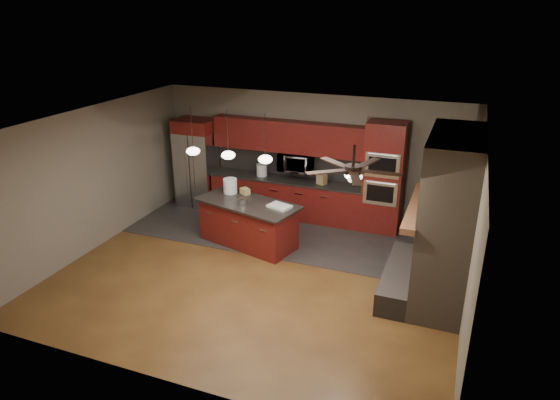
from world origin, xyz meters
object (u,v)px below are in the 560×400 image
at_px(white_bucket, 230,186).
at_px(cardboard_box, 245,191).
at_px(oven_tower, 384,178).
at_px(counter_box, 322,179).
at_px(kitchen_island, 248,223).
at_px(paint_can, 242,202).
at_px(counter_bucket, 262,170).
at_px(paint_tray, 280,206).
at_px(refrigerator, 197,163).
at_px(microwave, 296,162).

distance_m(white_bucket, cardboard_box, 0.33).
xyz_separation_m(oven_tower, counter_box, (-1.33, -0.04, -0.18)).
height_order(kitchen_island, paint_can, paint_can).
bearing_deg(kitchen_island, counter_bucket, 117.91).
distance_m(oven_tower, counter_bucket, 2.78).
bearing_deg(counter_bucket, cardboard_box, -82.85).
distance_m(paint_tray, counter_bucket, 2.01).
bearing_deg(refrigerator, kitchen_island, -37.83).
xyz_separation_m(kitchen_island, counter_bucket, (-0.40, 1.67, 0.57)).
bearing_deg(oven_tower, white_bucket, -156.04).
bearing_deg(microwave, white_bucket, -125.21).
relative_size(microwave, kitchen_island, 0.32).
height_order(microwave, refrigerator, refrigerator).
bearing_deg(counter_bucket, paint_tray, -57.27).
height_order(microwave, cardboard_box, microwave).
xyz_separation_m(oven_tower, paint_can, (-2.43, -1.82, -0.21)).
bearing_deg(kitchen_island, white_bucket, 161.92).
xyz_separation_m(refrigerator, paint_tray, (2.73, -1.61, -0.11)).
bearing_deg(white_bucket, refrigerator, 140.40).
relative_size(microwave, counter_box, 3.34).
bearing_deg(paint_can, cardboard_box, 108.95).
bearing_deg(refrigerator, cardboard_box, -33.36).
bearing_deg(counter_box, refrigerator, -154.57).
xyz_separation_m(paint_tray, cardboard_box, (-0.93, 0.42, 0.04)).
bearing_deg(paint_can, refrigerator, 138.83).
bearing_deg(cardboard_box, paint_tray, 10.68).
height_order(paint_tray, counter_box, counter_box).
distance_m(white_bucket, paint_can, 0.73).
distance_m(paint_can, counter_bucket, 1.86).
xyz_separation_m(microwave, refrigerator, (-2.45, -0.13, -0.25)).
bearing_deg(cardboard_box, kitchen_island, -23.97).
height_order(oven_tower, paint_tray, oven_tower).
bearing_deg(counter_box, oven_tower, 26.69).
relative_size(cardboard_box, counter_box, 0.89).
height_order(microwave, paint_tray, microwave).
bearing_deg(white_bucket, oven_tower, 23.96).
relative_size(paint_tray, counter_box, 1.99).
distance_m(kitchen_island, paint_tray, 0.84).
bearing_deg(microwave, cardboard_box, -116.03).
distance_m(cardboard_box, counter_bucket, 1.28).
height_order(counter_bucket, counter_box, counter_bucket).
bearing_deg(white_bucket, counter_bucket, 83.15).
bearing_deg(cardboard_box, counter_box, 78.58).
distance_m(oven_tower, kitchen_island, 2.99).
xyz_separation_m(microwave, paint_can, (-0.45, -1.88, -0.32)).
xyz_separation_m(white_bucket, cardboard_box, (0.32, 0.04, -0.09)).
relative_size(oven_tower, refrigerator, 1.13).
distance_m(refrigerator, paint_tray, 3.18).
height_order(white_bucket, cardboard_box, white_bucket).
bearing_deg(white_bucket, paint_can, -45.37).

